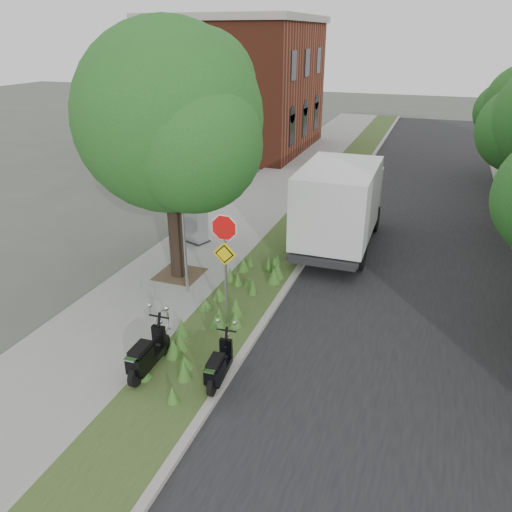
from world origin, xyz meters
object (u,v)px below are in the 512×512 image
at_px(scooter_near, 145,359).
at_px(scooter_far, 218,370).
at_px(box_truck, 340,202).
at_px(utility_cabinet, 195,225).
at_px(sign_assembly, 225,248).

relative_size(scooter_near, scooter_far, 1.12).
bearing_deg(box_truck, utility_cabinet, -163.57).
distance_m(scooter_near, box_truck, 9.57).
bearing_deg(box_truck, scooter_far, -95.68).
relative_size(sign_assembly, scooter_near, 1.82).
relative_size(sign_assembly, box_truck, 0.54).
bearing_deg(scooter_near, sign_assembly, 71.74).
bearing_deg(utility_cabinet, scooter_far, -60.32).
height_order(sign_assembly, scooter_far, sign_assembly).
distance_m(sign_assembly, scooter_far, 3.14).
bearing_deg(scooter_far, scooter_near, -171.83).
bearing_deg(scooter_far, sign_assembly, 108.73).
height_order(sign_assembly, scooter_near, sign_assembly).
relative_size(scooter_far, utility_cabinet, 1.19).
relative_size(box_truck, utility_cabinet, 4.53).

